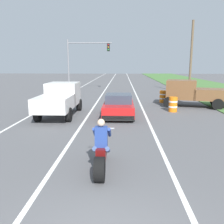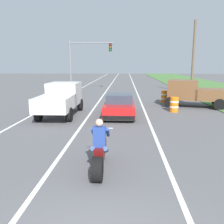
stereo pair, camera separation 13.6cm
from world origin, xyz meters
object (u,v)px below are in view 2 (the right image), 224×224
Objects in this scene: motorcycle_with_rider at (100,153)px; pickup_truck_left_lane_white at (61,98)px; traffic_light_mast_near at (84,57)px; construction_barrel_nearest at (174,104)px; sports_car_red at (119,106)px; construction_barrel_mid at (164,97)px; pickup_truck_right_shoulder_brown at (196,92)px.

motorcycle_with_rider is 8.57m from pickup_truck_left_lane_white.
pickup_truck_left_lane_white is (-3.24, 7.92, 0.51)m from motorcycle_with_rider.
construction_barrel_nearest is (8.20, -12.97, -3.54)m from traffic_light_mast_near.
construction_barrel_mid is at bearing 56.18° from sports_car_red.
sports_car_red is 6.58m from pickup_truck_right_shoulder_brown.
sports_car_red is at bearing -72.42° from traffic_light_mast_near.
motorcycle_with_rider is 14.04m from construction_barrel_mid.
pickup_truck_right_shoulder_brown reaches higher than construction_barrel_nearest.
sports_car_red is 4.30× the size of construction_barrel_nearest.
traffic_light_mast_near is (-4.56, 14.39, 3.41)m from sports_car_red.
motorcycle_with_rider is 12.97m from pickup_truck_right_shoulder_brown.
pickup_truck_left_lane_white is 0.93× the size of pickup_truck_right_shoulder_brown.
traffic_light_mast_near reaches higher than motorcycle_with_rider.
pickup_truck_right_shoulder_brown is at bearing -47.16° from traffic_light_mast_near.
construction_barrel_nearest is at bearing -133.66° from pickup_truck_right_shoulder_brown.
construction_barrel_mid is at bearing 90.28° from construction_barrel_nearest.
pickup_truck_right_shoulder_brown is 2.83m from construction_barrel_mid.
sports_car_red is 0.72× the size of traffic_light_mast_near.
motorcycle_with_rider reaches higher than construction_barrel_nearest.
traffic_light_mast_near reaches higher than construction_barrel_nearest.
traffic_light_mast_near is 15.75m from construction_barrel_nearest.
pickup_truck_left_lane_white reaches higher than construction_barrel_mid.
pickup_truck_right_shoulder_brown is at bearing -44.86° from construction_barrel_mid.
pickup_truck_left_lane_white is at bearing 112.23° from motorcycle_with_rider.
motorcycle_with_rider is 0.51× the size of sports_car_red.
sports_car_red reaches higher than construction_barrel_nearest.
motorcycle_with_rider is 0.37× the size of traffic_light_mast_near.
motorcycle_with_rider is 0.43× the size of pickup_truck_right_shoulder_brown.
sports_car_red reaches higher than construction_barrel_mid.
traffic_light_mast_near is (-10.14, 10.94, 2.93)m from pickup_truck_right_shoulder_brown.
traffic_light_mast_near is (-4.17, 22.44, 3.45)m from motorcycle_with_rider.
traffic_light_mast_near is at bearing 132.84° from pickup_truck_right_shoulder_brown.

